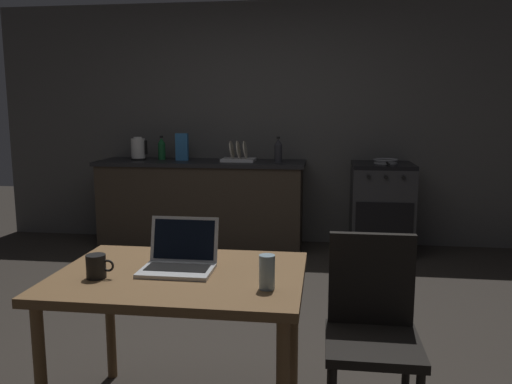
{
  "coord_description": "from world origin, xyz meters",
  "views": [
    {
      "loc": [
        0.7,
        -2.93,
        1.44
      ],
      "look_at": [
        0.22,
        0.68,
        0.85
      ],
      "focal_mm": 36.25,
      "sensor_mm": 36.0,
      "label": 1
    }
  ],
  "objects_px": {
    "electric_kettle": "(138,149)",
    "coffee_mug": "(97,266)",
    "bottle_b": "(162,148)",
    "chair": "(372,323)",
    "stove_oven": "(381,208)",
    "frying_pan": "(386,161)",
    "cereal_box": "(182,147)",
    "dish_rack": "(238,157)",
    "drinking_glass": "(267,272)",
    "laptop": "(179,260)",
    "bottle": "(278,150)",
    "dining_table": "(180,289)"
  },
  "relations": [
    {
      "from": "electric_kettle",
      "to": "coffee_mug",
      "type": "xyz_separation_m",
      "value": [
        0.99,
        -3.21,
        -0.25
      ]
    },
    {
      "from": "bottle_b",
      "to": "chair",
      "type": "bearing_deg",
      "value": -58.21
    },
    {
      "from": "stove_oven",
      "to": "frying_pan",
      "type": "relative_size",
      "value": 2.17
    },
    {
      "from": "cereal_box",
      "to": "electric_kettle",
      "type": "bearing_deg",
      "value": -177.57
    },
    {
      "from": "frying_pan",
      "to": "dish_rack",
      "type": "relative_size",
      "value": 1.23
    },
    {
      "from": "electric_kettle",
      "to": "drinking_glass",
      "type": "xyz_separation_m",
      "value": [
        1.74,
        -3.25,
        -0.23
      ]
    },
    {
      "from": "laptop",
      "to": "bottle_b",
      "type": "height_order",
      "value": "bottle_b"
    },
    {
      "from": "stove_oven",
      "to": "frying_pan",
      "type": "bearing_deg",
      "value": -47.61
    },
    {
      "from": "coffee_mug",
      "to": "dish_rack",
      "type": "xyz_separation_m",
      "value": [
        0.08,
        3.21,
        0.18
      ]
    },
    {
      "from": "stove_oven",
      "to": "frying_pan",
      "type": "distance_m",
      "value": 0.48
    },
    {
      "from": "bottle",
      "to": "drinking_glass",
      "type": "height_order",
      "value": "bottle"
    },
    {
      "from": "laptop",
      "to": "bottle_b",
      "type": "bearing_deg",
      "value": 115.59
    },
    {
      "from": "drinking_glass",
      "to": "bottle_b",
      "type": "distance_m",
      "value": 3.66
    },
    {
      "from": "electric_kettle",
      "to": "frying_pan",
      "type": "distance_m",
      "value": 2.56
    },
    {
      "from": "dining_table",
      "to": "frying_pan",
      "type": "relative_size",
      "value": 2.64
    },
    {
      "from": "dining_table",
      "to": "bottle_b",
      "type": "height_order",
      "value": "bottle_b"
    },
    {
      "from": "dining_table",
      "to": "bottle_b",
      "type": "xyz_separation_m",
      "value": [
        -1.1,
        3.17,
        0.38
      ]
    },
    {
      "from": "cereal_box",
      "to": "dish_rack",
      "type": "xyz_separation_m",
      "value": [
        0.6,
        -0.02,
        -0.09
      ]
    },
    {
      "from": "bottle",
      "to": "coffee_mug",
      "type": "relative_size",
      "value": 2.1
    },
    {
      "from": "stove_oven",
      "to": "cereal_box",
      "type": "bearing_deg",
      "value": 179.38
    },
    {
      "from": "coffee_mug",
      "to": "dish_rack",
      "type": "relative_size",
      "value": 0.36
    },
    {
      "from": "drinking_glass",
      "to": "dining_table",
      "type": "bearing_deg",
      "value": 158.95
    },
    {
      "from": "dining_table",
      "to": "dish_rack",
      "type": "distance_m",
      "value": 3.12
    },
    {
      "from": "cereal_box",
      "to": "bottle_b",
      "type": "relative_size",
      "value": 1.12
    },
    {
      "from": "dining_table",
      "to": "drinking_glass",
      "type": "distance_m",
      "value": 0.46
    },
    {
      "from": "dish_rack",
      "to": "electric_kettle",
      "type": "bearing_deg",
      "value": -180.0
    },
    {
      "from": "frying_pan",
      "to": "coffee_mug",
      "type": "bearing_deg",
      "value": -116.17
    },
    {
      "from": "stove_oven",
      "to": "cereal_box",
      "type": "xyz_separation_m",
      "value": [
        -2.06,
        0.02,
        0.59
      ]
    },
    {
      "from": "dining_table",
      "to": "electric_kettle",
      "type": "bearing_deg",
      "value": 113.23
    },
    {
      "from": "dish_rack",
      "to": "bottle_b",
      "type": "bearing_deg",
      "value": 174.58
    },
    {
      "from": "frying_pan",
      "to": "electric_kettle",
      "type": "bearing_deg",
      "value": 179.35
    },
    {
      "from": "laptop",
      "to": "coffee_mug",
      "type": "height_order",
      "value": "laptop"
    },
    {
      "from": "dining_table",
      "to": "bottle",
      "type": "distance_m",
      "value": 3.07
    },
    {
      "from": "electric_kettle",
      "to": "drinking_glass",
      "type": "distance_m",
      "value": 3.69
    },
    {
      "from": "chair",
      "to": "laptop",
      "type": "distance_m",
      "value": 0.9
    },
    {
      "from": "dining_table",
      "to": "chair",
      "type": "bearing_deg",
      "value": 2.19
    },
    {
      "from": "frying_pan",
      "to": "coffee_mug",
      "type": "xyz_separation_m",
      "value": [
        -1.56,
        -3.18,
        -0.16
      ]
    },
    {
      "from": "dining_table",
      "to": "coffee_mug",
      "type": "height_order",
      "value": "coffee_mug"
    },
    {
      "from": "stove_oven",
      "to": "dining_table",
      "type": "bearing_deg",
      "value": -111.32
    },
    {
      "from": "cereal_box",
      "to": "drinking_glass",
      "type": "bearing_deg",
      "value": -68.85
    },
    {
      "from": "stove_oven",
      "to": "chair",
      "type": "bearing_deg",
      "value": -96.64
    },
    {
      "from": "laptop",
      "to": "dish_rack",
      "type": "relative_size",
      "value": 0.94
    },
    {
      "from": "stove_oven",
      "to": "dining_table",
      "type": "distance_m",
      "value": 3.32
    },
    {
      "from": "electric_kettle",
      "to": "coffee_mug",
      "type": "distance_m",
      "value": 3.37
    },
    {
      "from": "dining_table",
      "to": "drinking_glass",
      "type": "bearing_deg",
      "value": -21.05
    },
    {
      "from": "bottle",
      "to": "drinking_glass",
      "type": "distance_m",
      "value": 3.22
    },
    {
      "from": "laptop",
      "to": "coffee_mug",
      "type": "bearing_deg",
      "value": -146.91
    },
    {
      "from": "frying_pan",
      "to": "bottle_b",
      "type": "bearing_deg",
      "value": 177.32
    },
    {
      "from": "bottle",
      "to": "bottle_b",
      "type": "height_order",
      "value": "bottle"
    },
    {
      "from": "dining_table",
      "to": "stove_oven",
      "type": "bearing_deg",
      "value": 68.68
    }
  ]
}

